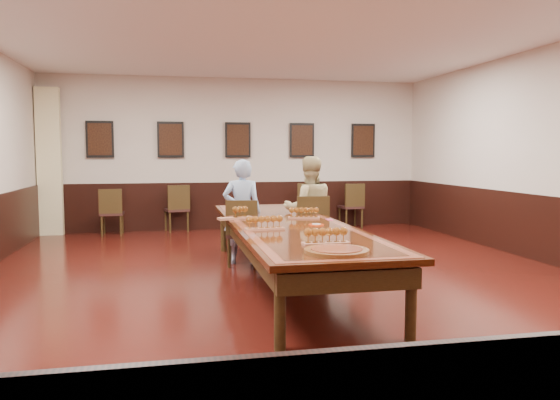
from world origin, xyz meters
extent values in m
cube|color=black|center=(0.00, 0.00, -0.01)|extent=(8.00, 10.00, 0.02)
cube|color=white|center=(0.00, 0.00, 3.21)|extent=(8.00, 10.00, 0.02)
cube|color=beige|center=(0.00, 5.01, 1.60)|extent=(8.00, 0.02, 3.20)
imported|color=#4B7ABB|center=(-0.41, 1.26, 0.77)|extent=(0.61, 0.45, 1.54)
imported|color=tan|center=(0.59, 1.23, 0.79)|extent=(0.82, 0.65, 1.58)
cube|color=#DA4881|center=(0.60, 0.20, 0.76)|extent=(0.07, 0.14, 0.01)
cube|color=beige|center=(-3.75, 4.82, 1.45)|extent=(0.45, 0.18, 2.90)
cube|color=black|center=(0.00, 4.98, 0.50)|extent=(7.98, 0.04, 1.00)
cube|color=black|center=(0.00, 0.00, 0.72)|extent=(1.40, 5.00, 0.06)
cube|color=brown|center=(0.00, 0.00, 0.75)|extent=(1.28, 4.88, 0.00)
cube|color=black|center=(0.00, 0.00, 0.75)|extent=(1.10, 4.70, 0.00)
cube|color=black|center=(0.00, 0.00, 0.57)|extent=(1.25, 4.85, 0.18)
cylinder|color=black|center=(-0.58, -2.32, 0.34)|extent=(0.10, 0.10, 0.69)
cylinder|color=black|center=(0.58, -2.32, 0.34)|extent=(0.10, 0.10, 0.69)
cylinder|color=black|center=(-0.58, 2.32, 0.34)|extent=(0.10, 0.10, 0.69)
cylinder|color=black|center=(0.58, 2.32, 0.34)|extent=(0.10, 0.10, 0.69)
cube|color=black|center=(-2.80, 4.94, 1.90)|extent=(0.54, 0.03, 0.74)
cube|color=black|center=(-2.80, 4.92, 1.90)|extent=(0.46, 0.01, 0.64)
cube|color=black|center=(-1.40, 4.94, 1.90)|extent=(0.54, 0.03, 0.74)
cube|color=black|center=(-1.40, 4.92, 1.90)|extent=(0.46, 0.01, 0.64)
cube|color=black|center=(0.00, 4.94, 1.90)|extent=(0.54, 0.03, 0.74)
cube|color=black|center=(0.00, 4.92, 1.90)|extent=(0.46, 0.01, 0.64)
cube|color=black|center=(1.40, 4.94, 1.90)|extent=(0.54, 0.03, 0.74)
cube|color=black|center=(1.40, 4.92, 1.90)|extent=(0.46, 0.01, 0.64)
cube|color=black|center=(2.80, 4.94, 1.90)|extent=(0.54, 0.03, 0.74)
cube|color=black|center=(2.80, 4.92, 1.90)|extent=(0.46, 0.01, 0.64)
cube|color=#9C5B41|center=(-0.60, 0.53, 0.77)|extent=(0.48, 0.25, 0.03)
cube|color=#9C5B41|center=(0.30, 0.40, 0.76)|extent=(0.43, 0.20, 0.03)
cube|color=#9C5B41|center=(-0.40, -0.55, 0.76)|extent=(0.46, 0.18, 0.03)
cube|color=#9C5B41|center=(0.01, -1.65, 0.76)|extent=(0.46, 0.15, 0.03)
cylinder|color=red|center=(0.28, -0.30, 0.76)|extent=(0.19, 0.19, 0.02)
cylinder|color=silver|center=(0.28, -0.30, 0.77)|extent=(0.10, 0.10, 0.01)
cylinder|color=#512910|center=(-0.02, -2.08, 0.77)|extent=(0.61, 0.61, 0.04)
cylinder|color=brown|center=(-0.02, -2.08, 0.79)|extent=(0.49, 0.49, 0.01)
camera|label=1|loc=(-1.46, -6.62, 1.64)|focal=35.00mm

